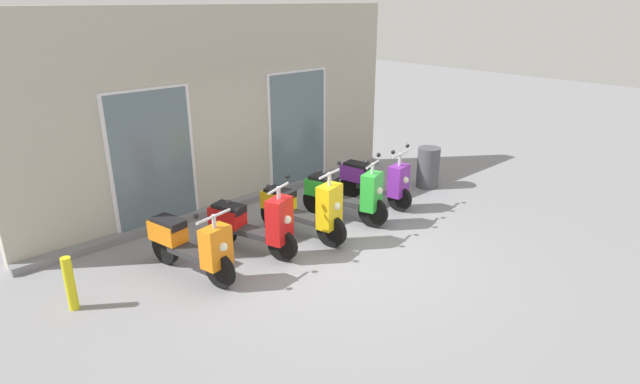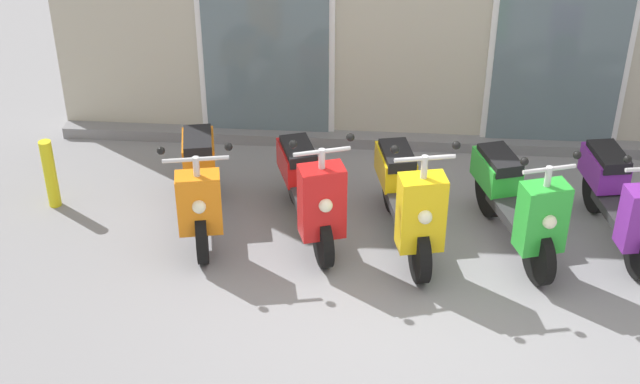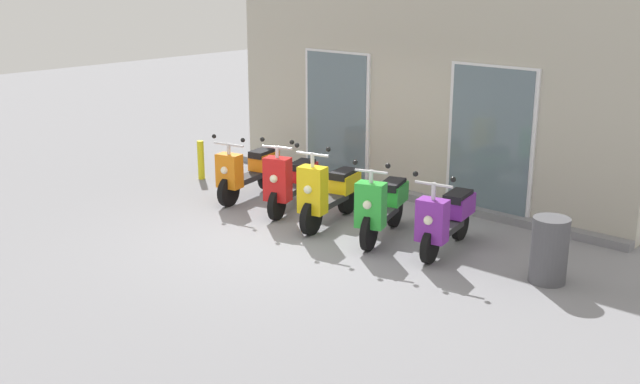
# 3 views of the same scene
# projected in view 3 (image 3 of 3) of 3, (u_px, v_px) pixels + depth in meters

# --- Properties ---
(ground_plane) EXTENTS (40.00, 40.00, 0.00)m
(ground_plane) POSITION_uv_depth(u_px,v_px,m) (296.00, 237.00, 10.73)
(ground_plane) COLOR gray
(storefront_facade) EXTENTS (7.53, 0.50, 3.48)m
(storefront_facade) POSITION_uv_depth(u_px,v_px,m) (414.00, 95.00, 12.27)
(storefront_facade) COLOR #B2AD9E
(storefront_facade) RESTS_ON ground_plane
(scooter_orange) EXTENTS (0.70, 1.58, 1.13)m
(scooter_orange) POSITION_uv_depth(u_px,v_px,m) (248.00, 170.00, 12.45)
(scooter_orange) COLOR black
(scooter_orange) RESTS_ON ground_plane
(scooter_red) EXTENTS (0.79, 1.49, 1.24)m
(scooter_red) POSITION_uv_depth(u_px,v_px,m) (291.00, 181.00, 11.77)
(scooter_red) COLOR black
(scooter_red) RESTS_ON ground_plane
(scooter_yellow) EXTENTS (0.69, 1.61, 1.30)m
(scooter_yellow) POSITION_uv_depth(u_px,v_px,m) (329.00, 192.00, 11.13)
(scooter_yellow) COLOR black
(scooter_yellow) RESTS_ON ground_plane
(scooter_green) EXTENTS (0.76, 1.54, 1.22)m
(scooter_green) POSITION_uv_depth(u_px,v_px,m) (382.00, 205.00, 10.53)
(scooter_green) COLOR black
(scooter_green) RESTS_ON ground_plane
(scooter_purple) EXTENTS (0.64, 1.48, 1.17)m
(scooter_purple) POSITION_uv_depth(u_px,v_px,m) (446.00, 218.00, 10.06)
(scooter_purple) COLOR black
(scooter_purple) RESTS_ON ground_plane
(trash_bin) EXTENTS (0.44, 0.44, 0.81)m
(trash_bin) POSITION_uv_depth(u_px,v_px,m) (549.00, 250.00, 9.07)
(trash_bin) COLOR #4C4C51
(trash_bin) RESTS_ON ground_plane
(curb_bollard) EXTENTS (0.12, 0.12, 0.70)m
(curb_bollard) POSITION_uv_depth(u_px,v_px,m) (201.00, 160.00, 13.61)
(curb_bollard) COLOR yellow
(curb_bollard) RESTS_ON ground_plane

